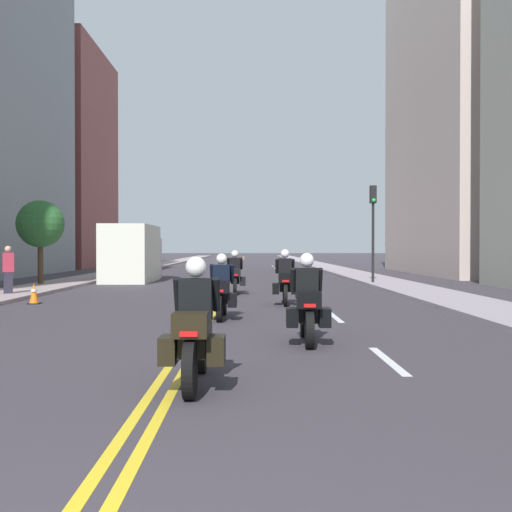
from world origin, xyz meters
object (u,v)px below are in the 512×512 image
at_px(pedestrian_0, 8,271).
at_px(street_tree_0, 40,224).
at_px(motorcycle_2, 221,292).
at_px(parked_truck, 133,256).
at_px(motorcycle_3, 285,282).
at_px(motorcycle_4, 235,276).
at_px(traffic_cone_0, 34,293).
at_px(traffic_light_near, 373,216).
at_px(motorcycle_1, 307,307).
at_px(motorcycle_0, 195,334).

distance_m(pedestrian_0, street_tree_0, 6.16).
xyz_separation_m(motorcycle_2, street_tree_0, (-8.43, 12.70, 2.06)).
bearing_deg(pedestrian_0, parked_truck, -131.27).
distance_m(motorcycle_2, motorcycle_3, 4.18).
xyz_separation_m(motorcycle_4, parked_truck, (-5.35, 9.07, 0.62)).
bearing_deg(pedestrian_0, street_tree_0, -110.32).
bearing_deg(traffic_cone_0, street_tree_0, 106.88).
height_order(motorcycle_4, traffic_light_near, traffic_light_near).
bearing_deg(traffic_cone_0, motorcycle_2, -35.17).
relative_size(motorcycle_1, parked_truck, 0.33).
bearing_deg(pedestrian_0, motorcycle_1, 103.02).
distance_m(motorcycle_1, traffic_light_near, 18.38).
xyz_separation_m(motorcycle_1, traffic_cone_0, (-7.52, 7.94, -0.33)).
height_order(traffic_light_near, pedestrian_0, traffic_light_near).
height_order(traffic_cone_0, parked_truck, parked_truck).
xyz_separation_m(motorcycle_4, traffic_cone_0, (-5.96, -4.00, -0.33)).
distance_m(traffic_cone_0, parked_truck, 13.12).
distance_m(traffic_light_near, pedestrian_0, 15.71).
relative_size(motorcycle_1, street_tree_0, 0.57).
bearing_deg(motorcycle_4, motorcycle_3, -71.54).
distance_m(motorcycle_0, traffic_light_near, 22.20).
distance_m(traffic_light_near, parked_truck, 12.14).
distance_m(traffic_light_near, street_tree_0, 14.77).
xyz_separation_m(motorcycle_4, street_tree_0, (-8.57, 4.59, 2.05)).
height_order(motorcycle_3, street_tree_0, street_tree_0).
bearing_deg(street_tree_0, traffic_light_near, 4.23).
height_order(pedestrian_0, street_tree_0, street_tree_0).
bearing_deg(motorcycle_0, traffic_cone_0, 117.59).
distance_m(motorcycle_1, pedestrian_0, 14.20).
distance_m(motorcycle_1, motorcycle_4, 12.05).
height_order(motorcycle_2, pedestrian_0, pedestrian_0).
relative_size(motorcycle_0, motorcycle_3, 1.03).
xyz_separation_m(motorcycle_0, traffic_cone_0, (-5.83, 11.46, -0.33)).
xyz_separation_m(motorcycle_3, pedestrian_0, (-9.37, 3.05, 0.23)).
bearing_deg(motorcycle_4, traffic_cone_0, -147.96).
bearing_deg(motorcycle_3, motorcycle_0, -96.85).
distance_m(motorcycle_3, traffic_cone_0, 7.57).
xyz_separation_m(motorcycle_4, traffic_light_near, (6.15, 5.68, 2.46)).
xyz_separation_m(motorcycle_2, pedestrian_0, (-7.64, 6.86, 0.27)).
bearing_deg(motorcycle_1, traffic_light_near, 77.06).
height_order(motorcycle_0, street_tree_0, street_tree_0).
relative_size(motorcycle_1, traffic_light_near, 0.47).
relative_size(traffic_cone_0, parked_truck, 0.10).
height_order(motorcycle_0, parked_truck, parked_truck).
bearing_deg(motorcycle_1, traffic_cone_0, 135.10).
xyz_separation_m(street_tree_0, parked_truck, (3.21, 4.48, -1.43)).
bearing_deg(motorcycle_0, pedestrian_0, 118.90).
height_order(motorcycle_1, traffic_light_near, traffic_light_near).
bearing_deg(traffic_light_near, pedestrian_0, -153.53).
xyz_separation_m(motorcycle_0, parked_truck, (-5.22, 24.54, 0.62)).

